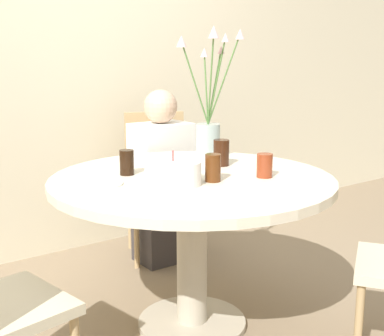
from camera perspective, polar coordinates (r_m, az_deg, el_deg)
name	(u,v)px	position (r m, az deg, el deg)	size (l,w,h in m)	color
ground_plane	(192,325)	(2.66, 0.00, -16.42)	(16.00, 16.00, 0.00)	#89755B
wall_back	(66,48)	(3.49, -13.26, 12.31)	(8.00, 0.05, 2.60)	beige
dining_table	(192,206)	(2.43, 0.00, -4.06)	(1.28, 1.28, 0.73)	beige
chair_far_back	(157,176)	(3.41, -3.72, -0.81)	(0.53, 0.53, 0.90)	beige
birthday_cake	(173,173)	(2.25, -2.04, -0.50)	(0.24, 0.24, 0.14)	white
flower_vase	(209,121)	(2.78, 1.79, 5.07)	(0.31, 0.20, 0.68)	#9EB2AD
side_plate	(97,184)	(2.28, -10.07, -1.68)	(0.21, 0.21, 0.01)	white
drink_glass_0	(213,168)	(2.30, 2.25, 0.02)	(0.07, 0.07, 0.12)	#51280F
drink_glass_1	(127,162)	(2.44, -6.97, 0.60)	(0.07, 0.07, 0.11)	black
drink_glass_2	(265,166)	(2.40, 7.75, 0.26)	(0.07, 0.07, 0.11)	maroon
drink_glass_3	(221,153)	(2.63, 3.14, 1.64)	(0.08, 0.08, 0.13)	#33190C
person_boy	(161,183)	(3.26, -3.27, -1.58)	(0.34, 0.24, 1.06)	#383333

